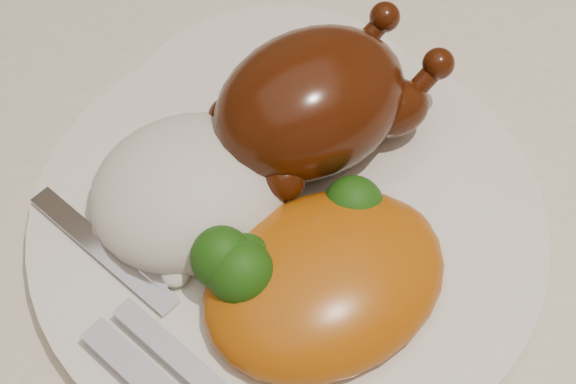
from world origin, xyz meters
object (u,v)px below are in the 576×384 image
object	(u,v)px
side_plate	(280,118)
roast_chicken	(316,100)
dinner_plate	(288,217)
dining_table	(157,276)

from	to	relation	value
side_plate	roast_chicken	world-z (taller)	roast_chicken
side_plate	roast_chicken	xyz separation A→B (m)	(0.01, -0.03, 0.05)
dinner_plate	roast_chicken	world-z (taller)	roast_chicken
dining_table	side_plate	xyz separation A→B (m)	(0.11, 0.02, 0.11)
roast_chicken	side_plate	bearing A→B (deg)	95.08
dining_table	dinner_plate	bearing A→B (deg)	-32.18
dinner_plate	dining_table	bearing A→B (deg)	147.82
side_plate	dining_table	bearing A→B (deg)	-167.15
dining_table	dinner_plate	xyz separation A→B (m)	(0.08, -0.05, 0.11)
side_plate	roast_chicken	bearing A→B (deg)	-69.80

